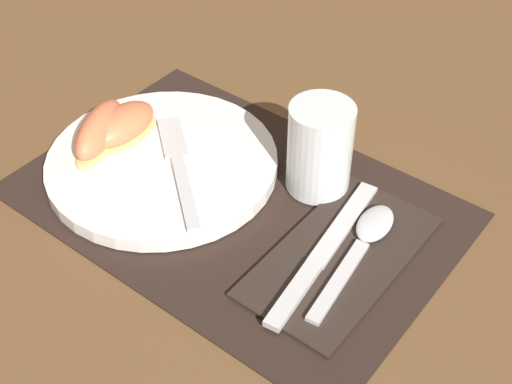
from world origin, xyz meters
The scene contains 10 objects.
ground_plane centered at (0.00, 0.00, 0.00)m, with size 3.00×3.00×0.00m, color brown.
placemat centered at (0.00, 0.00, 0.00)m, with size 0.46×0.31×0.00m.
plate centered at (-0.10, -0.01, 0.01)m, with size 0.26×0.26×0.02m.
juice_glass centered at (0.05, 0.08, 0.05)m, with size 0.07×0.07×0.10m.
napkin centered at (0.13, 0.00, 0.01)m, with size 0.11×0.22×0.00m.
knife centered at (0.12, -0.01, 0.01)m, with size 0.05×0.22×0.01m.
spoon centered at (0.14, 0.03, 0.01)m, with size 0.05×0.17×0.01m.
fork centered at (-0.08, -0.01, 0.02)m, with size 0.16×0.14×0.00m.
citrus_wedge_0 centered at (-0.16, -0.01, 0.04)m, with size 0.06×0.10×0.04m.
citrus_wedge_1 centered at (-0.17, -0.03, 0.04)m, with size 0.08×0.11×0.04m.
Camera 1 is at (0.36, -0.43, 0.53)m, focal length 50.00 mm.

